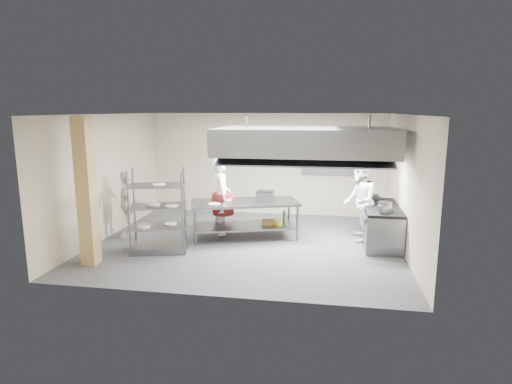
% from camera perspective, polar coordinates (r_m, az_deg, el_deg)
% --- Properties ---
extents(floor, '(7.00, 7.00, 0.00)m').
position_cam_1_polar(floor, '(10.20, -1.10, -6.78)').
color(floor, '#3C3C3F').
rests_on(floor, ground).
extents(ceiling, '(7.00, 7.00, 0.00)m').
position_cam_1_polar(ceiling, '(9.72, -1.16, 10.32)').
color(ceiling, silver).
rests_on(ceiling, wall_back).
extents(wall_back, '(7.00, 0.00, 7.00)m').
position_cam_1_polar(wall_back, '(12.78, 1.37, 3.73)').
color(wall_back, '#BDB096').
rests_on(wall_back, ground).
extents(wall_left, '(0.00, 6.00, 6.00)m').
position_cam_1_polar(wall_left, '(11.04, -19.29, 1.96)').
color(wall_left, '#BDB096').
rests_on(wall_left, ground).
extents(wall_right, '(0.00, 6.00, 6.00)m').
position_cam_1_polar(wall_right, '(9.83, 19.35, 0.92)').
color(wall_right, '#BDB096').
rests_on(wall_right, ground).
extents(column, '(0.30, 0.30, 3.00)m').
position_cam_1_polar(column, '(9.12, -21.67, 0.02)').
color(column, tan).
rests_on(column, floor).
extents(exhaust_hood, '(4.00, 2.50, 0.60)m').
position_cam_1_polar(exhaust_hood, '(9.99, 6.68, 6.82)').
color(exhaust_hood, slate).
rests_on(exhaust_hood, ceiling).
extents(hood_strip_a, '(1.60, 0.12, 0.04)m').
position_cam_1_polar(hood_strip_a, '(10.10, 1.52, 5.11)').
color(hood_strip_a, white).
rests_on(hood_strip_a, exhaust_hood).
extents(hood_strip_b, '(1.60, 0.12, 0.04)m').
position_cam_1_polar(hood_strip_b, '(10.01, 11.81, 4.83)').
color(hood_strip_b, white).
rests_on(hood_strip_b, exhaust_hood).
extents(wall_shelf, '(1.50, 0.28, 0.04)m').
position_cam_1_polar(wall_shelf, '(12.49, 9.47, 3.41)').
color(wall_shelf, slate).
rests_on(wall_shelf, wall_back).
extents(island, '(2.79, 1.83, 0.91)m').
position_cam_1_polar(island, '(10.51, -1.50, -3.68)').
color(island, gray).
rests_on(island, floor).
extents(island_worktop, '(2.79, 1.83, 0.06)m').
position_cam_1_polar(island_worktop, '(10.41, -1.51, -1.41)').
color(island_worktop, slate).
rests_on(island_worktop, island).
extents(island_undershelf, '(2.56, 1.66, 0.04)m').
position_cam_1_polar(island_undershelf, '(10.55, -1.49, -4.49)').
color(island_undershelf, slate).
rests_on(island_undershelf, island).
extents(pass_rack, '(1.37, 1.00, 1.84)m').
position_cam_1_polar(pass_rack, '(9.65, -12.95, -2.43)').
color(pass_rack, slate).
rests_on(pass_rack, floor).
extents(cooking_range, '(0.80, 2.00, 0.84)m').
position_cam_1_polar(cooking_range, '(10.48, 16.26, -4.36)').
color(cooking_range, slate).
rests_on(cooking_range, floor).
extents(range_top, '(0.78, 1.96, 0.06)m').
position_cam_1_polar(range_top, '(10.37, 16.39, -1.96)').
color(range_top, black).
rests_on(range_top, cooking_range).
extents(chef_head, '(0.65, 0.81, 1.94)m').
position_cam_1_polar(chef_head, '(10.75, -4.64, -0.56)').
color(chef_head, white).
rests_on(chef_head, floor).
extents(chef_line, '(0.73, 0.93, 1.92)m').
position_cam_1_polar(chef_line, '(10.46, 13.61, -1.21)').
color(chef_line, silver).
rests_on(chef_line, floor).
extents(chef_plating, '(0.74, 1.06, 1.67)m').
position_cam_1_polar(chef_plating, '(10.93, -16.77, -1.53)').
color(chef_plating, white).
rests_on(chef_plating, floor).
extents(griddle, '(0.43, 0.33, 0.21)m').
position_cam_1_polar(griddle, '(10.54, 1.24, -0.50)').
color(griddle, slate).
rests_on(griddle, island_worktop).
extents(wicker_basket, '(0.30, 0.22, 0.13)m').
position_cam_1_polar(wicker_basket, '(10.53, 1.59, -4.04)').
color(wicker_basket, olive).
rests_on(wicker_basket, island_undershelf).
extents(stockpot, '(0.29, 0.29, 0.20)m').
position_cam_1_polar(stockpot, '(9.86, 16.82, -1.86)').
color(stockpot, gray).
rests_on(stockpot, range_top).
extents(plate_stack, '(0.28, 0.28, 0.05)m').
position_cam_1_polar(plate_stack, '(9.73, -12.87, -4.33)').
color(plate_stack, white).
rests_on(plate_stack, pass_rack).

